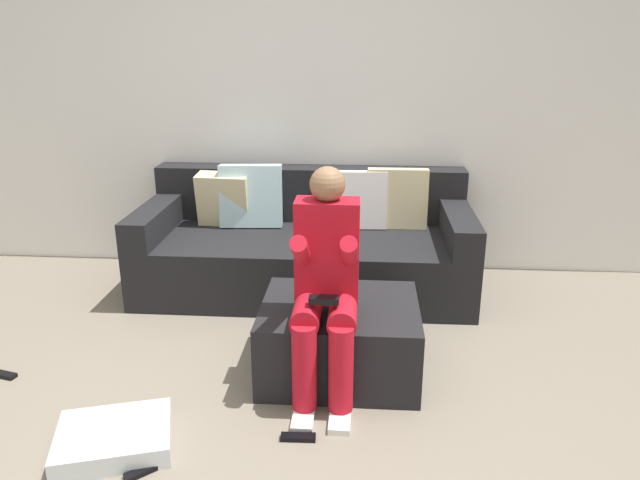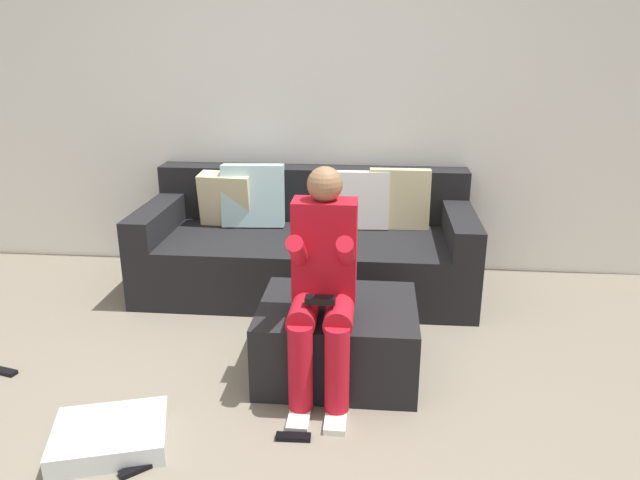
% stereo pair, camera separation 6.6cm
% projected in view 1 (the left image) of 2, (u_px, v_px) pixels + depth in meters
% --- Properties ---
extents(ground_plane, '(7.69, 7.69, 0.00)m').
position_uv_depth(ground_plane, '(255.00, 441.00, 2.70)').
color(ground_plane, slate).
extents(wall_back, '(5.91, 0.10, 2.61)m').
position_uv_depth(wall_back, '(304.00, 94.00, 4.43)').
color(wall_back, white).
rests_on(wall_back, ground_plane).
extents(couch_sectional, '(2.27, 1.00, 0.85)m').
position_uv_depth(couch_sectional, '(305.00, 244.00, 4.30)').
color(couch_sectional, black).
rests_on(couch_sectional, ground_plane).
extents(ottoman, '(0.82, 0.69, 0.39)m').
position_uv_depth(ottoman, '(340.00, 338.00, 3.21)').
color(ottoman, black).
rests_on(ottoman, ground_plane).
extents(person_seated, '(0.31, 0.57, 1.14)m').
position_uv_depth(person_seated, '(326.00, 283.00, 2.90)').
color(person_seated, red).
rests_on(person_seated, ground_plane).
extents(storage_bin, '(0.58, 0.51, 0.10)m').
position_uv_depth(storage_bin, '(114.00, 438.00, 2.64)').
color(storage_bin, silver).
rests_on(storage_bin, ground_plane).
extents(remote_near_ottoman, '(0.16, 0.05, 0.02)m').
position_uv_depth(remote_near_ottoman, '(298.00, 437.00, 2.71)').
color(remote_near_ottoman, black).
rests_on(remote_near_ottoman, ground_plane).
extents(remote_by_storage_bin, '(0.16, 0.16, 0.02)m').
position_uv_depth(remote_by_storage_bin, '(146.00, 470.00, 2.51)').
color(remote_by_storage_bin, black).
rests_on(remote_by_storage_bin, ground_plane).
extents(remote_under_side_table, '(0.17, 0.09, 0.02)m').
position_uv_depth(remote_under_side_table, '(2.00, 375.00, 3.21)').
color(remote_under_side_table, black).
rests_on(remote_under_side_table, ground_plane).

